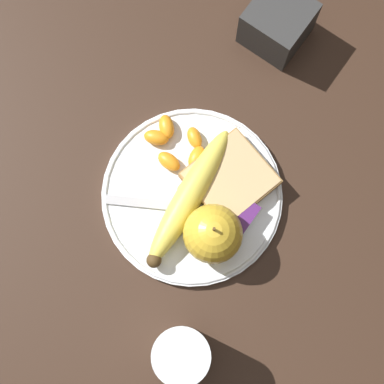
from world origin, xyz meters
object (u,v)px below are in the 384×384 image
object	(u,v)px
apple	(213,234)
jam_packet	(241,214)
plate	(192,196)
juice_glass	(182,355)
fork	(189,208)
banana	(190,199)
condiment_caddy	(278,23)
bread_slice	(230,179)

from	to	relation	value
apple	jam_packet	xyz separation A→B (m)	(0.04, -0.01, -0.03)
jam_packet	plate	bearing A→B (deg)	101.87
apple	jam_packet	bearing A→B (deg)	-16.77
juice_glass	jam_packet	bearing A→B (deg)	12.13
fork	plate	bearing A→B (deg)	85.20
plate	jam_packet	size ratio (longest dim) A/B	5.80
fork	jam_packet	xyz separation A→B (m)	(0.03, -0.06, 0.01)
banana	condiment_caddy	size ratio (longest dim) A/B	2.60
juice_glass	jam_packet	world-z (taller)	juice_glass
fork	condiment_caddy	world-z (taller)	condiment_caddy
condiment_caddy	juice_glass	bearing A→B (deg)	-160.87
jam_packet	condiment_caddy	bearing A→B (deg)	24.14
banana	jam_packet	world-z (taller)	banana
banana	fork	xyz separation A→B (m)	(-0.01, -0.00, -0.02)
banana	condiment_caddy	world-z (taller)	condiment_caddy
plate	bread_slice	bearing A→B (deg)	-33.07
juice_glass	bread_slice	bearing A→B (deg)	19.92
fork	condiment_caddy	size ratio (longest dim) A/B	2.18
jam_packet	condiment_caddy	xyz separation A→B (m)	(0.24, 0.11, 0.01)
condiment_caddy	apple	bearing A→B (deg)	-161.73
bread_slice	fork	bearing A→B (deg)	160.35
banana	fork	world-z (taller)	banana
bread_slice	juice_glass	bearing A→B (deg)	-160.08
apple	banana	distance (m)	0.06
bread_slice	condiment_caddy	distance (m)	0.22
apple	condiment_caddy	distance (m)	0.30
juice_glass	jam_packet	size ratio (longest dim) A/B	2.45
plate	banana	world-z (taller)	banana
jam_packet	condiment_caddy	distance (m)	0.26
apple	condiment_caddy	world-z (taller)	apple
juice_glass	fork	world-z (taller)	juice_glass
plate	jam_packet	distance (m)	0.07
plate	banana	distance (m)	0.02
plate	banana	xyz separation A→B (m)	(-0.01, -0.00, 0.02)
plate	apple	bearing A→B (deg)	-119.82
juice_glass	condiment_caddy	bearing A→B (deg)	19.13
banana	bread_slice	distance (m)	0.06
apple	fork	bearing A→B (deg)	72.24
plate	condiment_caddy	size ratio (longest dim) A/B	3.04
bread_slice	condiment_caddy	xyz separation A→B (m)	(0.21, 0.07, 0.01)
plate	apple	xyz separation A→B (m)	(-0.03, -0.05, 0.04)
juice_glass	banana	distance (m)	0.19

